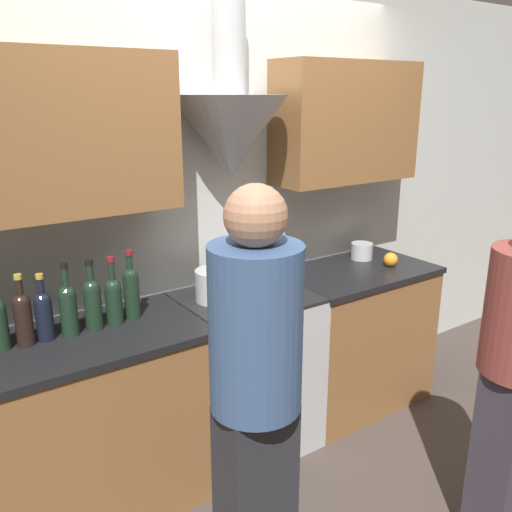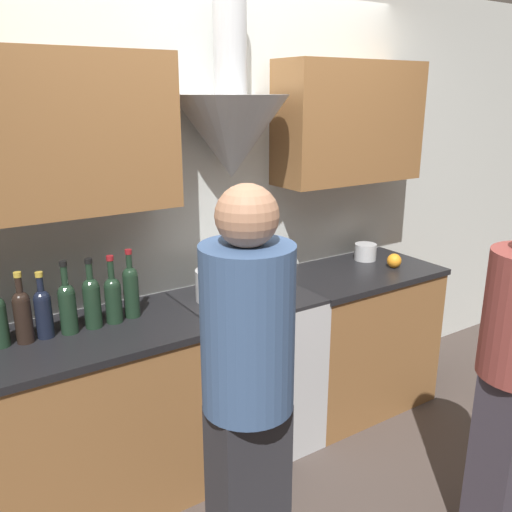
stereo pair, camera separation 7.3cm
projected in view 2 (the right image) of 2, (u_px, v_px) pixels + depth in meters
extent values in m
plane|color=#423833|center=(282.00, 475.00, 2.91)|extent=(12.00, 12.00, 0.00)
cube|color=silver|center=(215.00, 215.00, 3.08)|extent=(8.40, 0.06, 2.60)
cone|color=#B7BABC|center=(231.00, 137.00, 2.80)|extent=(0.60, 0.60, 0.42)
cylinder|color=#B7BABC|center=(230.00, 32.00, 2.65)|extent=(0.17, 0.17, 0.59)
cube|color=brown|center=(33.00, 135.00, 2.29)|extent=(1.23, 0.32, 0.70)
cube|color=brown|center=(349.00, 122.00, 3.23)|extent=(0.95, 0.32, 0.70)
cube|color=brown|center=(74.00, 430.00, 2.56)|extent=(1.23, 0.60, 0.88)
cube|color=black|center=(64.00, 342.00, 2.43)|extent=(1.25, 0.62, 0.03)
cube|color=brown|center=(355.00, 339.00, 3.50)|extent=(0.95, 0.60, 0.88)
cube|color=black|center=(358.00, 272.00, 3.37)|extent=(0.97, 0.62, 0.03)
cube|color=#B7BABC|center=(246.00, 373.00, 3.07)|extent=(0.70, 0.60, 0.90)
cube|color=black|center=(276.00, 402.00, 2.84)|extent=(0.49, 0.01, 0.40)
cube|color=black|center=(246.00, 297.00, 2.93)|extent=(0.70, 0.60, 0.02)
cube|color=#B7BABC|center=(221.00, 293.00, 3.17)|extent=(0.70, 0.06, 0.10)
cylinder|color=black|center=(24.00, 321.00, 2.36)|extent=(0.08, 0.08, 0.20)
sphere|color=black|center=(21.00, 300.00, 2.33)|extent=(0.07, 0.07, 0.07)
cylinder|color=black|center=(19.00, 287.00, 2.31)|extent=(0.03, 0.03, 0.09)
cylinder|color=gold|center=(17.00, 275.00, 2.30)|extent=(0.03, 0.03, 0.02)
cylinder|color=black|center=(44.00, 318.00, 2.41)|extent=(0.08, 0.08, 0.19)
sphere|color=black|center=(42.00, 298.00, 2.38)|extent=(0.07, 0.07, 0.07)
cylinder|color=black|center=(40.00, 286.00, 2.37)|extent=(0.03, 0.03, 0.08)
cylinder|color=gold|center=(39.00, 274.00, 2.35)|extent=(0.03, 0.03, 0.02)
cylinder|color=black|center=(68.00, 313.00, 2.45)|extent=(0.08, 0.08, 0.20)
sphere|color=black|center=(66.00, 292.00, 2.42)|extent=(0.08, 0.08, 0.08)
cylinder|color=black|center=(64.00, 277.00, 2.40)|extent=(0.03, 0.03, 0.11)
cylinder|color=black|center=(63.00, 264.00, 2.39)|extent=(0.03, 0.03, 0.02)
cylinder|color=black|center=(93.00, 307.00, 2.51)|extent=(0.08, 0.08, 0.20)
sphere|color=black|center=(91.00, 286.00, 2.48)|extent=(0.08, 0.08, 0.08)
cylinder|color=black|center=(89.00, 273.00, 2.46)|extent=(0.03, 0.03, 0.09)
cylinder|color=black|center=(88.00, 261.00, 2.45)|extent=(0.03, 0.03, 0.02)
cylinder|color=black|center=(114.00, 304.00, 2.57)|extent=(0.08, 0.08, 0.18)
sphere|color=black|center=(112.00, 285.00, 2.54)|extent=(0.08, 0.08, 0.08)
cylinder|color=black|center=(111.00, 271.00, 2.52)|extent=(0.03, 0.03, 0.11)
cylinder|color=maroon|center=(110.00, 258.00, 2.50)|extent=(0.03, 0.03, 0.02)
cylinder|color=black|center=(131.00, 295.00, 2.63)|extent=(0.08, 0.08, 0.22)
sphere|color=black|center=(130.00, 274.00, 2.60)|extent=(0.07, 0.07, 0.07)
cylinder|color=black|center=(129.00, 263.00, 2.58)|extent=(0.03, 0.03, 0.09)
cylinder|color=maroon|center=(128.00, 252.00, 2.57)|extent=(0.03, 0.03, 0.02)
cylinder|color=#B7BABC|center=(216.00, 285.00, 2.86)|extent=(0.22, 0.22, 0.16)
cylinder|color=#B7BABC|center=(265.00, 280.00, 3.04)|extent=(0.29, 0.29, 0.09)
sphere|color=orange|center=(394.00, 261.00, 3.39)|extent=(0.09, 0.09, 0.09)
cylinder|color=#B7BABC|center=(365.00, 252.00, 3.55)|extent=(0.14, 0.14, 0.11)
cylinder|color=#38517A|center=(248.00, 329.00, 1.81)|extent=(0.32, 0.32, 0.58)
sphere|color=#AD7A5B|center=(247.00, 216.00, 1.70)|extent=(0.21, 0.21, 0.21)
cube|color=#38333D|center=(507.00, 459.00, 2.39)|extent=(0.30, 0.20, 0.84)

